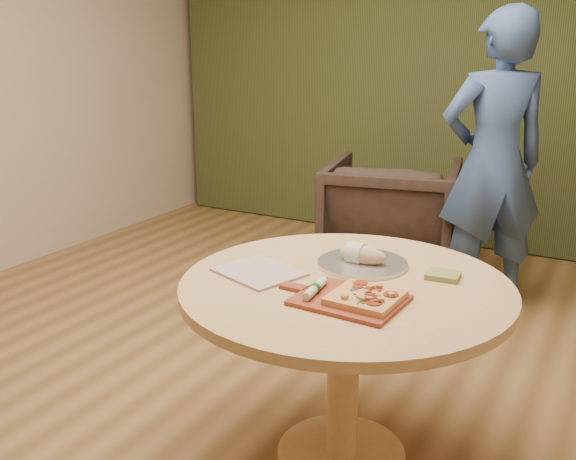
# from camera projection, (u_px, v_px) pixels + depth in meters

# --- Properties ---
(room_shell) EXTENTS (5.04, 6.04, 2.84)m
(room_shell) POSITION_uv_depth(u_px,v_px,m) (242.00, 93.00, 2.55)
(room_shell) COLOR olive
(room_shell) RESTS_ON ground
(curtain) EXTENTS (4.80, 0.14, 2.78)m
(curtain) POSITION_uv_depth(u_px,v_px,m) (445.00, 67.00, 4.98)
(curtain) COLOR #2E3618
(curtain) RESTS_ON ground
(pedestal_table) EXTENTS (1.22, 1.22, 0.75)m
(pedestal_table) POSITION_uv_depth(u_px,v_px,m) (345.00, 317.00, 2.39)
(pedestal_table) COLOR tan
(pedestal_table) RESTS_ON ground
(pizza_paddle) EXTENTS (0.45, 0.30, 0.01)m
(pizza_paddle) POSITION_uv_depth(u_px,v_px,m) (347.00, 299.00, 2.18)
(pizza_paddle) COLOR brown
(pizza_paddle) RESTS_ON pedestal_table
(flatbread_pizza) EXTENTS (0.23, 0.23, 0.04)m
(flatbread_pizza) POSITION_uv_depth(u_px,v_px,m) (366.00, 297.00, 2.14)
(flatbread_pizza) COLOR #E09E57
(flatbread_pizza) RESTS_ON pizza_paddle
(cutlery_roll) EXTENTS (0.05, 0.20, 0.03)m
(cutlery_roll) POSITION_uv_depth(u_px,v_px,m) (315.00, 288.00, 2.21)
(cutlery_roll) COLOR beige
(cutlery_roll) RESTS_ON pizza_paddle
(newspaper) EXTENTS (0.37, 0.33, 0.01)m
(newspaper) POSITION_uv_depth(u_px,v_px,m) (259.00, 272.00, 2.44)
(newspaper) COLOR silver
(newspaper) RESTS_ON pedestal_table
(serving_tray) EXTENTS (0.36, 0.36, 0.02)m
(serving_tray) POSITION_uv_depth(u_px,v_px,m) (362.00, 263.00, 2.52)
(serving_tray) COLOR silver
(serving_tray) RESTS_ON pedestal_table
(bread_roll) EXTENTS (0.19, 0.09, 0.09)m
(bread_roll) POSITION_uv_depth(u_px,v_px,m) (361.00, 254.00, 2.52)
(bread_roll) COLOR tan
(bread_roll) RESTS_ON serving_tray
(green_packet) EXTENTS (0.13, 0.11, 0.02)m
(green_packet) POSITION_uv_depth(u_px,v_px,m) (443.00, 275.00, 2.39)
(green_packet) COLOR #5F692F
(green_packet) RESTS_ON pedestal_table
(armchair) EXTENTS (1.02, 0.98, 0.90)m
(armchair) POSITION_uv_depth(u_px,v_px,m) (392.00, 212.00, 4.47)
(armchair) COLOR black
(armchair) RESTS_ON ground
(person_standing) EXTENTS (0.78, 0.74, 1.79)m
(person_standing) POSITION_uv_depth(u_px,v_px,m) (493.00, 164.00, 3.80)
(person_standing) COLOR #324D80
(person_standing) RESTS_ON ground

